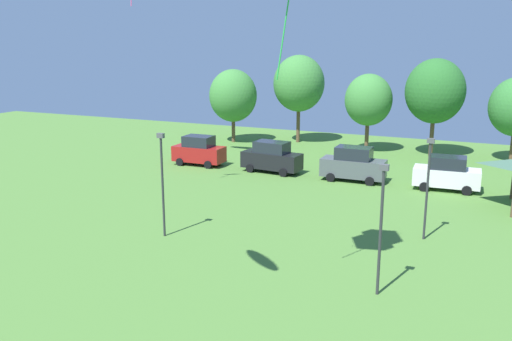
# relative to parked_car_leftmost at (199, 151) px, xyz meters

# --- Properties ---
(parked_car_leftmost) EXTENTS (4.23, 2.06, 2.42)m
(parked_car_leftmost) POSITION_rel_parked_car_leftmost_xyz_m (0.00, 0.00, 0.00)
(parked_car_leftmost) COLOR maroon
(parked_car_leftmost) RESTS_ON ground
(parked_car_second_from_left) EXTENTS (4.77, 2.24, 2.42)m
(parked_car_second_from_left) POSITION_rel_parked_car_leftmost_xyz_m (6.43, 0.08, 0.00)
(parked_car_second_from_left) COLOR black
(parked_car_second_from_left) RESTS_ON ground
(parked_car_third_from_left) EXTENTS (4.60, 2.04, 2.51)m
(parked_car_third_from_left) POSITION_rel_parked_car_leftmost_xyz_m (12.85, 0.04, 0.04)
(parked_car_third_from_left) COLOR #4C5156
(parked_car_third_from_left) RESTS_ON ground
(parked_car_rightmost_in_row) EXTENTS (4.44, 2.21, 2.34)m
(parked_car_rightmost_in_row) POSITION_rel_parked_car_leftmost_xyz_m (19.28, 0.17, -0.03)
(parked_car_rightmost_in_row) COLOR silver
(parked_car_rightmost_in_row) RESTS_ON ground
(light_post_0) EXTENTS (0.36, 0.20, 5.24)m
(light_post_0) POSITION_rel_parked_car_leftmost_xyz_m (19.20, -10.28, 1.82)
(light_post_0) COLOR #2D2D33
(light_post_0) RESTS_ON ground
(light_post_1) EXTENTS (0.36, 0.20, 5.42)m
(light_post_1) POSITION_rel_parked_car_leftmost_xyz_m (6.81, -15.34, 1.91)
(light_post_1) COLOR #2D2D33
(light_post_1) RESTS_ON ground
(light_post_2) EXTENTS (0.36, 0.20, 5.34)m
(light_post_2) POSITION_rel_parked_car_leftmost_xyz_m (18.34, -17.51, 1.87)
(light_post_2) COLOR #2D2D33
(light_post_2) RESTS_ON ground
(treeline_tree_0) EXTENTS (4.74, 4.74, 7.28)m
(treeline_tree_0) POSITION_rel_parked_car_leftmost_xyz_m (-2.16, 10.66, 3.47)
(treeline_tree_0) COLOR brown
(treeline_tree_0) RESTS_ON ground
(treeline_tree_1) EXTENTS (5.05, 5.05, 8.66)m
(treeline_tree_1) POSITION_rel_parked_car_leftmost_xyz_m (3.81, 13.28, 4.67)
(treeline_tree_1) COLOR brown
(treeline_tree_1) RESTS_ON ground
(treeline_tree_2) EXTENTS (4.27, 4.27, 7.10)m
(treeline_tree_2) POSITION_rel_parked_car_leftmost_xyz_m (11.22, 11.35, 3.55)
(treeline_tree_2) COLOR brown
(treeline_tree_2) RESTS_ON ground
(treeline_tree_3) EXTENTS (5.11, 5.11, 8.52)m
(treeline_tree_3) POSITION_rel_parked_car_leftmost_xyz_m (16.90, 11.74, 4.51)
(treeline_tree_3) COLOR brown
(treeline_tree_3) RESTS_ON ground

